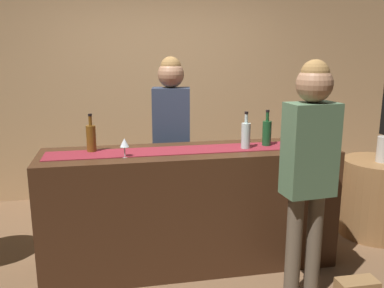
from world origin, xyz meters
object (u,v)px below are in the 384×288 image
Objects in this scene: wine_glass_near_customer at (300,134)px; round_side_table at (376,197)px; wine_bottle_clear at (246,135)px; wine_bottle_green at (267,133)px; bartender at (171,128)px; wine_glass_mid_counter at (124,143)px; wine_bottle_amber at (91,138)px; vase_on_side_table at (384,149)px; customer_sipping at (309,158)px.

wine_glass_near_customer is 0.19× the size of round_side_table.
wine_bottle_clear reaches higher than round_side_table.
bartender is (-0.72, 0.56, -0.04)m from wine_bottle_green.
wine_glass_mid_counter is (-1.43, -0.07, 0.00)m from wine_glass_near_customer.
round_side_table is (2.65, 0.14, -0.73)m from wine_bottle_amber.
wine_bottle_green is 1.26m from vase_on_side_table.
wine_bottle_green is 1.18m from wine_glass_mid_counter.
customer_sipping reaches higher than wine_glass_near_customer.
vase_on_side_table is (-0.01, -0.05, 0.49)m from round_side_table.
vase_on_side_table is (0.96, 0.23, -0.23)m from wine_glass_near_customer.
wine_glass_near_customer and wine_glass_mid_counter have the same top height.
vase_on_side_table is (1.22, 0.16, -0.24)m from wine_bottle_green.
wine_glass_near_customer is (0.26, -0.07, -0.01)m from wine_bottle_green.
wine_bottle_green is 1.26× the size of vase_on_side_table.
wine_bottle_amber is at bearing -178.03° from vase_on_side_table.
bartender reaches higher than vase_on_side_table.
wine_glass_mid_counter is at bearing -175.22° from wine_bottle_clear.
wine_bottle_green is 2.10× the size of wine_glass_mid_counter.
bartender is at bearing 169.75° from round_side_table.
vase_on_side_table reaches higher than round_side_table.
wine_glass_mid_counter is 2.53m from round_side_table.
bartender is at bearing 168.38° from vase_on_side_table.
wine_glass_near_customer reaches higher than vase_on_side_table.
wine_glass_near_customer is 1.00× the size of wine_glass_mid_counter.
wine_glass_near_customer is at bearing -164.20° from round_side_table.
wine_bottle_amber is 0.18× the size of customer_sipping.
wine_glass_mid_counter is at bearing 67.26° from bartender.
round_side_table is at bearing -179.99° from bartender.
bartender is at bearing 57.00° from wine_glass_mid_counter.
round_side_table is at bearing 8.20° from wine_glass_mid_counter.
wine_bottle_green reaches higher than wine_glass_mid_counter.
wine_bottle_amber is at bearing 139.96° from wine_glass_mid_counter.
wine_bottle_clear is 0.21m from wine_bottle_green.
vase_on_side_table is at bearing 8.73° from wine_bottle_clear.
wine_bottle_amber is at bearing 45.14° from bartender.
vase_on_side_table is at bearing 13.35° from wine_glass_near_customer.
wine_bottle_green is (1.42, -0.07, 0.00)m from wine_bottle_amber.
bartender is 2.09m from round_side_table.
wine_bottle_clear is 1.26× the size of vase_on_side_table.
vase_on_side_table is at bearing 30.52° from customer_sipping.
vase_on_side_table is at bearing 7.38° from wine_bottle_green.
wine_bottle_green is at bearing 16.70° from wine_bottle_clear.
customer_sipping is 2.31× the size of round_side_table.
customer_sipping reaches higher than wine_bottle_green.
wine_bottle_green is 0.41× the size of round_side_table.
bartender is (0.70, 0.49, -0.04)m from wine_bottle_amber.
wine_bottle_green is at bearing 6.89° from wine_glass_mid_counter.
wine_glass_mid_counter is at bearing -172.86° from vase_on_side_table.
customer_sipping is (0.76, -1.24, 0.00)m from bartender.
wine_bottle_clear is 2.10× the size of wine_glass_mid_counter.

